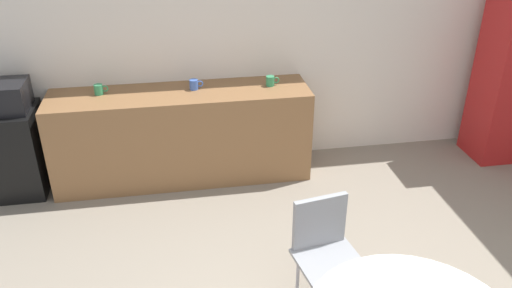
{
  "coord_description": "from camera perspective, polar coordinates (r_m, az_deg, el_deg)",
  "views": [
    {
      "loc": [
        -0.83,
        -1.87,
        2.7
      ],
      "look_at": [
        -0.27,
        1.42,
        0.95
      ],
      "focal_mm": 36.16,
      "sensor_mm": 36.0,
      "label": 1
    }
  ],
  "objects": [
    {
      "name": "mug_white",
      "position": [
        4.96,
        1.62,
        6.99
      ],
      "size": [
        0.13,
        0.08,
        0.09
      ],
      "color": "#338C59",
      "rests_on": "counter_block"
    },
    {
      "name": "mini_fridge",
      "position": [
        5.29,
        -25.32,
        -0.75
      ],
      "size": [
        0.54,
        0.54,
        0.83
      ],
      "primitive_type": "cube",
      "color": "black",
      "rests_on": "ground_plane"
    },
    {
      "name": "chair_gray",
      "position": [
        3.52,
        7.6,
        -10.87
      ],
      "size": [
        0.49,
        0.49,
        0.83
      ],
      "color": "silver",
      "rests_on": "ground_plane"
    },
    {
      "name": "locker_cabinet",
      "position": [
        5.85,
        26.49,
        6.72
      ],
      "size": [
        0.6,
        0.5,
        1.77
      ],
      "primitive_type": "cube",
      "color": "#B21E1E",
      "rests_on": "ground_plane"
    },
    {
      "name": "mug_green",
      "position": [
        4.9,
        -6.85,
        6.55
      ],
      "size": [
        0.13,
        0.08,
        0.09
      ],
      "color": "#3F66BF",
      "rests_on": "counter_block"
    },
    {
      "name": "mug_red",
      "position": [
        4.96,
        -16.98,
        5.8
      ],
      "size": [
        0.13,
        0.08,
        0.09
      ],
      "color": "#338C59",
      "rests_on": "counter_block"
    },
    {
      "name": "wall_back",
      "position": [
        5.13,
        0.04,
        11.89
      ],
      "size": [
        6.0,
        0.1,
        2.6
      ],
      "primitive_type": "cube",
      "color": "silver",
      "rests_on": "ground_plane"
    },
    {
      "name": "counter_block",
      "position": [
        5.05,
        -8.13,
        0.94
      ],
      "size": [
        2.44,
        0.6,
        0.9
      ],
      "primitive_type": "cube",
      "color": "brown",
      "rests_on": "ground_plane"
    }
  ]
}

